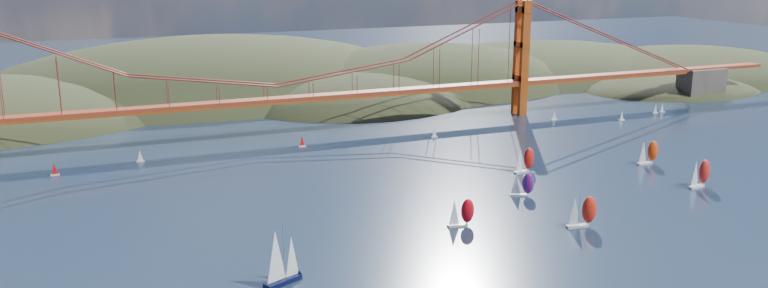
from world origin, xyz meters
TOP-DOWN VIEW (x-y plane):
  - headlands at (44.95, 278.29)m, footprint 725.00×225.00m
  - bridge at (-1.75, 180.00)m, footprint 552.00×12.00m
  - sloop_navy at (-35.48, 34.15)m, footprint 10.64×8.30m
  - racer_0 at (22.25, 52.94)m, footprint 8.14×3.47m
  - racer_1 at (54.35, 39.56)m, footprint 9.17×4.35m
  - racer_2 at (114.24, 56.29)m, footprint 9.40×4.73m
  - racer_3 at (68.79, 93.30)m, footprint 8.97×4.88m
  - racer_4 at (117.43, 85.46)m, footprint 8.63×3.47m
  - racer_rwb at (53.54, 70.31)m, footprint 7.90×5.49m
  - distant_boat_2 at (-88.41, 151.48)m, footprint 3.00×2.00m
  - distant_boat_3 at (-58.79, 158.69)m, footprint 3.00×2.00m
  - distant_boat_4 at (128.41, 162.11)m, footprint 3.00×2.00m
  - distant_boat_5 at (157.23, 149.29)m, footprint 3.00×2.00m
  - distant_boat_6 at (183.28, 156.48)m, footprint 3.00×2.00m
  - distant_boat_7 at (188.25, 157.39)m, footprint 3.00×2.00m
  - distant_boat_8 at (61.07, 152.13)m, footprint 3.00×2.00m
  - distant_boat_9 at (4.26, 157.87)m, footprint 3.00×2.00m

SIDE VIEW (x-z plane):
  - headlands at x=44.95m, z-range -60.46..35.54m
  - distant_boat_2 at x=-88.41m, z-range 0.06..4.76m
  - distant_boat_3 at x=-58.79m, z-range 0.06..4.76m
  - distant_boat_4 at x=128.41m, z-range 0.06..4.76m
  - distant_boat_5 at x=157.23m, z-range 0.06..4.76m
  - distant_boat_6 at x=183.28m, z-range 0.06..4.76m
  - distant_boat_7 at x=188.25m, z-range 0.06..4.76m
  - distant_boat_8 at x=61.07m, z-range 0.06..4.76m
  - distant_boat_9 at x=4.26m, z-range 0.06..4.76m
  - racer_rwb at x=53.54m, z-range -0.24..8.60m
  - racer_0 at x=22.25m, z-range -0.25..9.00m
  - racer_4 at x=117.43m, z-range -0.27..9.70m
  - racer_3 at x=68.79m, z-range -0.28..9.78m
  - racer_1 at x=54.35m, z-range -0.28..10.06m
  - racer_2 at x=114.24m, z-range -0.29..10.28m
  - sloop_navy at x=-35.48m, z-range -0.91..14.61m
  - bridge at x=-1.75m, z-range 4.73..59.73m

